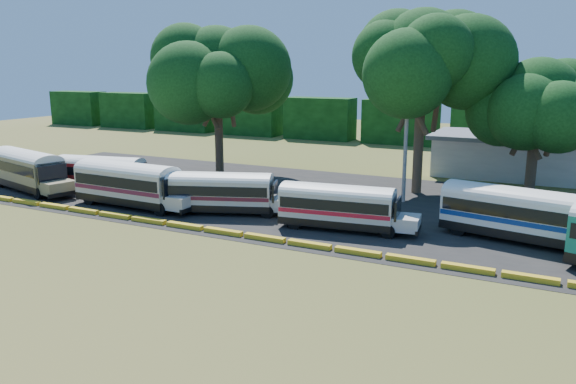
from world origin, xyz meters
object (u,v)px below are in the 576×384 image
at_px(bus_white_red, 340,205).
at_px(tree_west, 217,67).
at_px(bus_red, 103,172).
at_px(bus_beige, 28,168).
at_px(bus_cream_west, 130,182).

height_order(bus_white_red, tree_west, tree_west).
height_order(bus_red, tree_west, tree_west).
relative_size(bus_beige, bus_white_red, 1.17).
bearing_deg(tree_west, bus_beige, -127.44).
relative_size(bus_beige, tree_west, 0.76).
relative_size(bus_red, bus_white_red, 1.02).
xyz_separation_m(bus_red, bus_cream_west, (5.72, -3.11, 0.19)).
xyz_separation_m(bus_cream_west, bus_white_red, (16.39, 1.33, -0.24)).
height_order(bus_cream_west, tree_west, tree_west).
relative_size(bus_beige, bus_red, 1.15).
bearing_deg(bus_cream_west, bus_white_red, 6.49).
bearing_deg(tree_west, bus_cream_west, -84.96).
bearing_deg(bus_beige, bus_red, 37.72).
xyz_separation_m(bus_red, tree_west, (4.47, 11.06, 8.61)).
bearing_deg(bus_beige, bus_white_red, 16.06).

